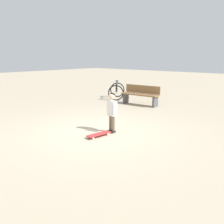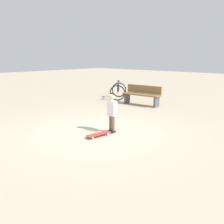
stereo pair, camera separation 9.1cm
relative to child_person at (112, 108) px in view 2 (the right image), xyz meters
The scene contains 5 objects.
ground_plane 0.79m from the child_person, 36.07° to the left, with size 50.00×50.00×0.00m, color tan.
child_person is the anchor object (origin of this frame).
skateboard 0.78m from the child_person, 89.09° to the left, with size 0.28×0.70×0.07m.
bicycle_near 5.22m from the child_person, 51.35° to the right, with size 1.21×1.28×0.85m.
street_bench 3.91m from the child_person, 66.61° to the right, with size 1.63×0.55×0.80m.
Camera 2 is at (-4.50, 4.36, 1.99)m, focal length 38.97 mm.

